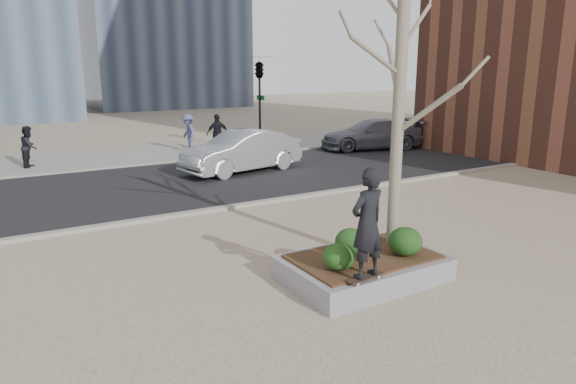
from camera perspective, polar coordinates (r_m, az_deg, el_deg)
ground at (r=9.72m, az=3.61°, el=-10.85°), size 120.00×120.00×0.00m
street at (r=18.42m, az=-14.29°, el=0.70°), size 60.00×8.00×0.02m
far_sidewalk at (r=25.10m, az=-19.00°, el=3.78°), size 60.00×6.00×0.02m
planter at (r=10.19m, az=8.32°, el=-8.40°), size 3.00×2.00×0.45m
planter_mulch at (r=10.10m, az=8.37°, el=-7.11°), size 2.70×1.70×0.04m
sycamore_tree at (r=10.34m, az=12.34°, el=12.05°), size 2.80×2.80×6.60m
shrub_left at (r=9.29m, az=5.67°, el=-7.16°), size 0.58×0.58×0.49m
shrub_middle at (r=10.04m, az=6.99°, el=-5.49°), size 0.62×0.62×0.52m
shrub_right at (r=10.18m, az=12.90°, el=-5.37°), size 0.65×0.65×0.56m
skateboard at (r=9.07m, az=8.58°, el=-9.49°), size 0.80×0.30×0.08m
skateboarder at (r=8.73m, az=8.81°, el=-3.47°), size 0.76×0.55×1.92m
car_silver at (r=20.14m, az=-5.13°, el=4.53°), size 5.13×2.61×1.61m
car_third at (r=26.06m, az=9.25°, el=6.36°), size 5.46×3.46×1.47m
pedestrian_a at (r=23.49m, az=-26.82°, el=4.53°), size 0.90×1.00×1.68m
pedestrian_b at (r=25.33m, az=-11.01°, el=6.47°), size 0.71×1.19×1.82m
pedestrian_c at (r=24.72m, az=-7.81°, el=6.46°), size 1.12×0.56×1.84m
traffic_light_far at (r=24.78m, az=-3.16°, el=9.61°), size 0.60×2.48×4.50m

